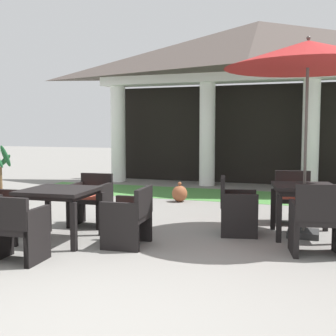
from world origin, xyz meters
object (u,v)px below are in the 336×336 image
patio_umbrella_mid_right (308,56)px  potted_palm_left_edge (1,185)px  patio_chair_mid_right_south (317,221)px  patio_table_mid_right (304,192)px  patio_chair_mid_right_west (237,208)px  patio_table_mid_left (59,196)px  terracotta_urn (180,193)px  patio_chair_mid_right_north (294,199)px  patio_chair_mid_left_east (129,217)px  patio_chair_mid_left_south (16,229)px  patio_chair_mid_left_north (91,200)px

patio_umbrella_mid_right → potted_palm_left_edge: (-5.93, 0.61, -2.17)m
patio_chair_mid_right_south → patio_table_mid_right: bearing=90.0°
patio_chair_mid_right_west → patio_chair_mid_right_south: patio_chair_mid_right_south is taller
patio_table_mid_left → patio_umbrella_mid_right: 4.01m
terracotta_urn → patio_table_mid_left: bearing=-98.5°
patio_umbrella_mid_right → patio_chair_mid_right_south: 2.38m
patio_table_mid_left → patio_chair_mid_right_north: patio_chair_mid_right_north is taller
patio_table_mid_right → patio_chair_mid_right_west: size_ratio=1.19×
patio_chair_mid_left_east → patio_umbrella_mid_right: (2.18, 1.31, 2.21)m
patio_chair_mid_right_west → patio_chair_mid_right_south: size_ratio=0.94×
patio_chair_mid_left_east → potted_palm_left_edge: bearing=58.3°
patio_chair_mid_right_south → patio_table_mid_left: bearing=175.6°
terracotta_urn → patio_table_mid_right: bearing=-41.2°
patio_table_mid_left → patio_table_mid_right: 3.50m
patio_chair_mid_left_south → patio_umbrella_mid_right: 4.53m
patio_umbrella_mid_right → patio_chair_mid_right_west: 2.41m
patio_chair_mid_left_east → patio_chair_mid_right_west: bearing=-52.5°
patio_table_mid_left → patio_chair_mid_right_north: 3.83m
patio_chair_mid_left_east → terracotta_urn: size_ratio=1.84×
patio_chair_mid_left_south → terracotta_urn: patio_chair_mid_left_south is taller
patio_table_mid_left → patio_chair_mid_left_north: bearing=94.5°
patio_chair_mid_right_south → patio_chair_mid_right_north: bearing=90.0°
patio_chair_mid_left_east → potted_palm_left_edge: (-3.75, 1.92, 0.03)m
patio_chair_mid_left_south → patio_chair_mid_right_west: 3.12m
patio_chair_mid_left_east → potted_palm_left_edge: potted_palm_left_edge is taller
patio_chair_mid_right_west → patio_chair_mid_left_east: bearing=-59.8°
patio_chair_mid_left_north → patio_chair_mid_right_north: patio_chair_mid_right_north is taller
patio_chair_mid_right_north → terracotta_urn: bearing=-41.1°
patio_chair_mid_left_north → potted_palm_left_edge: 2.81m
patio_table_mid_left → patio_chair_mid_right_west: 2.57m
patio_table_mid_left → patio_chair_mid_right_north: size_ratio=1.19×
patio_table_mid_left → terracotta_urn: (0.56, 3.72, -0.46)m
patio_chair_mid_left_south → patio_chair_mid_left_east: bearing=44.9°
patio_chair_mid_left_south → patio_chair_mid_right_north: size_ratio=0.93×
patio_table_mid_right → patio_table_mid_left: bearing=-156.5°
patio_chair_mid_left_east → potted_palm_left_edge: 4.21m
patio_chair_mid_left_south → patio_chair_mid_right_south: patio_chair_mid_right_south is taller
patio_chair_mid_left_south → patio_umbrella_mid_right: (3.13, 2.42, 2.20)m
patio_chair_mid_left_south → patio_chair_mid_right_west: bearing=41.0°
patio_chair_mid_right_south → potted_palm_left_edge: 6.32m
patio_table_mid_left → patio_chair_mid_left_south: 1.06m
patio_chair_mid_right_south → potted_palm_left_edge: size_ratio=0.69×
patio_umbrella_mid_right → patio_chair_mid_right_south: patio_umbrella_mid_right is taller
patio_chair_mid_left_north → patio_chair_mid_left_east: patio_chair_mid_left_north is taller
patio_chair_mid_right_north → patio_chair_mid_left_south: bearing=37.1°
patio_chair_mid_left_south → potted_palm_left_edge: potted_palm_left_edge is taller
patio_chair_mid_right_south → potted_palm_left_edge: potted_palm_left_edge is taller
patio_umbrella_mid_right → patio_chair_mid_left_east: bearing=-148.9°
patio_table_mid_right → terracotta_urn: size_ratio=2.37×
terracotta_urn → patio_umbrella_mid_right: bearing=-41.2°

